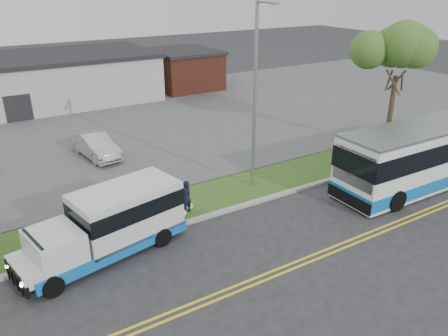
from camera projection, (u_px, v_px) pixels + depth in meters
ground at (234, 223)px, 20.31m from camera, size 140.00×140.00×0.00m
lane_line_north at (286, 266)px, 17.29m from camera, size 70.00×0.12×0.01m
lane_line_south at (291, 270)px, 17.06m from camera, size 70.00×0.12×0.01m
curb at (221, 212)px, 21.14m from camera, size 80.00×0.30×0.15m
verge at (203, 198)px, 22.56m from camera, size 80.00×3.30×0.10m
parking_lot at (115, 126)px, 33.60m from camera, size 80.00×25.00×0.10m
commercial_building at (8, 83)px, 37.71m from camera, size 25.40×10.40×4.35m
brick_wing at (184, 69)px, 44.91m from camera, size 6.30×7.30×3.90m
tree_east at (399, 54)px, 26.89m from camera, size 5.20×5.20×8.33m
streetlight_near at (256, 93)px, 21.80m from camera, size 0.35×1.53×9.50m
shuttle_bus at (112, 221)px, 17.73m from camera, size 7.23×3.53×2.67m
transit_bus at (434, 152)px, 23.87m from camera, size 12.53×3.16×3.47m
pedestrian at (186, 197)px, 20.71m from camera, size 0.70×0.56×1.68m
parked_car_a at (96, 146)px, 27.41m from camera, size 2.18×4.62×1.46m
grocery_bag_left at (183, 213)px, 20.65m from camera, size 0.32×0.32×0.32m
grocery_bag_right at (190, 206)px, 21.32m from camera, size 0.32×0.32×0.32m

